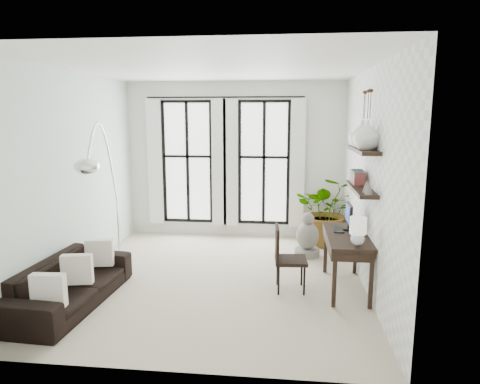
# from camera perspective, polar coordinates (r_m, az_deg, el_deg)

# --- Properties ---
(floor) EXTENTS (5.00, 5.00, 0.00)m
(floor) POSITION_cam_1_polar(r_m,az_deg,el_deg) (6.86, -3.14, -11.42)
(floor) COLOR beige
(floor) RESTS_ON ground
(ceiling) EXTENTS (5.00, 5.00, 0.00)m
(ceiling) POSITION_cam_1_polar(r_m,az_deg,el_deg) (6.41, -3.43, 16.23)
(ceiling) COLOR white
(ceiling) RESTS_ON wall_back
(wall_left) EXTENTS (0.00, 5.00, 5.00)m
(wall_left) POSITION_cam_1_polar(r_m,az_deg,el_deg) (7.16, -21.35, 2.07)
(wall_left) COLOR silver
(wall_left) RESTS_ON floor
(wall_right) EXTENTS (0.00, 5.00, 5.00)m
(wall_right) POSITION_cam_1_polar(r_m,az_deg,el_deg) (6.47, 16.80, 1.54)
(wall_right) COLOR white
(wall_right) RESTS_ON floor
(wall_back) EXTENTS (4.50, 0.00, 4.50)m
(wall_back) POSITION_cam_1_polar(r_m,az_deg,el_deg) (8.90, -0.65, 4.25)
(wall_back) COLOR white
(wall_back) RESTS_ON floor
(windows) EXTENTS (3.26, 0.13, 2.65)m
(windows) POSITION_cam_1_polar(r_m,az_deg,el_deg) (8.86, -1.99, 3.96)
(windows) COLOR white
(windows) RESTS_ON wall_back
(wall_shelves) EXTENTS (0.25, 1.30, 0.60)m
(wall_shelves) POSITION_cam_1_polar(r_m,az_deg,el_deg) (6.27, 15.87, 2.50)
(wall_shelves) COLOR black
(wall_shelves) RESTS_ON wall_right
(sofa) EXTENTS (0.94, 2.15, 0.61)m
(sofa) POSITION_cam_1_polar(r_m,az_deg,el_deg) (6.30, -21.61, -11.17)
(sofa) COLOR black
(sofa) RESTS_ON floor
(throw_pillows) EXTENTS (0.40, 1.52, 0.40)m
(throw_pillows) POSITION_cam_1_polar(r_m,az_deg,el_deg) (6.19, -20.90, -9.60)
(throw_pillows) COLOR white
(throw_pillows) RESTS_ON sofa
(plant) EXTENTS (1.26, 1.10, 1.38)m
(plant) POSITION_cam_1_polar(r_m,az_deg,el_deg) (8.52, 11.56, -2.43)
(plant) COLOR #2D7228
(plant) RESTS_ON floor
(desk) EXTENTS (0.59, 1.40, 1.22)m
(desk) POSITION_cam_1_polar(r_m,az_deg,el_deg) (6.36, 14.09, -6.23)
(desk) COLOR black
(desk) RESTS_ON floor
(desk_chair) EXTENTS (0.48, 0.48, 0.96)m
(desk_chair) POSITION_cam_1_polar(r_m,az_deg,el_deg) (6.28, 6.00, -8.25)
(desk_chair) COLOR black
(desk_chair) RESTS_ON floor
(arc_lamp) EXTENTS (0.75, 2.23, 2.44)m
(arc_lamp) POSITION_cam_1_polar(r_m,az_deg,el_deg) (6.76, -17.89, 4.38)
(arc_lamp) COLOR silver
(arc_lamp) RESTS_ON floor
(buddha) EXTENTS (0.45, 0.45, 0.81)m
(buddha) POSITION_cam_1_polar(r_m,az_deg,el_deg) (7.85, 8.98, -6.07)
(buddha) COLOR gray
(buddha) RESTS_ON floor
(vase_a) EXTENTS (0.37, 0.37, 0.38)m
(vase_a) POSITION_cam_1_polar(r_m,az_deg,el_deg) (5.94, 16.59, 7.27)
(vase_a) COLOR white
(vase_a) RESTS_ON shelf_upper
(vase_b) EXTENTS (0.37, 0.37, 0.38)m
(vase_b) POSITION_cam_1_polar(r_m,az_deg,el_deg) (6.33, 15.95, 7.46)
(vase_b) COLOR white
(vase_b) RESTS_ON shelf_upper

